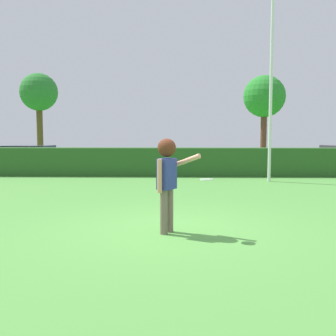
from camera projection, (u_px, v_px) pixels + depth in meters
The scene contains 8 objects.
ground_plane at pixel (169, 230), 7.86m from camera, with size 60.00×60.00×0.00m, color #539941.
person at pixel (167, 173), 7.51m from camera, with size 0.84×0.50×1.79m.
frisbee at pixel (207, 180), 7.15m from camera, with size 0.24×0.24×0.04m.
lamppost at pixel (271, 81), 15.27m from camera, with size 0.24×0.24×7.10m.
hedge_row at pixel (174, 162), 17.60m from camera, with size 19.65×0.90×1.23m, color #2B5823.
parked_car_blue at pixel (29, 157), 20.11m from camera, with size 4.38×2.24×1.25m.
maple_tree at pixel (39, 94), 27.02m from camera, with size 2.53×2.53×5.88m.
oak_tree at pixel (264, 97), 25.98m from camera, with size 2.71×2.71×5.59m.
Camera 1 is at (0.17, -7.72, 1.91)m, focal length 42.89 mm.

